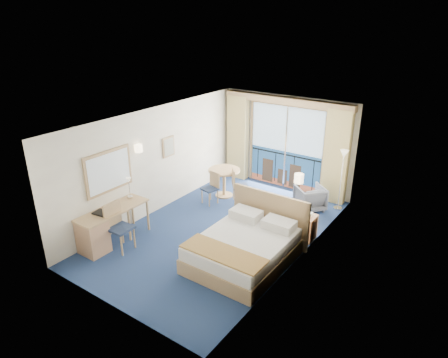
{
  "coord_description": "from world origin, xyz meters",
  "views": [
    {
      "loc": [
        4.8,
        -6.74,
        4.76
      ],
      "look_at": [
        -0.06,
        0.2,
        1.24
      ],
      "focal_mm": 32.0,
      "sensor_mm": 36.0,
      "label": 1
    }
  ],
  "objects_px": {
    "round_table": "(224,176)",
    "table_chair_a": "(237,184)",
    "bed": "(245,247)",
    "desk": "(97,232)",
    "nightstand": "(305,227)",
    "desk_chair": "(117,223)",
    "table_chair_b": "(212,186)",
    "armchair": "(310,198)",
    "floor_lamp": "(343,165)"
  },
  "relations": [
    {
      "from": "bed",
      "to": "table_chair_a",
      "type": "xyz_separation_m",
      "value": [
        -1.67,
        2.27,
        0.21
      ]
    },
    {
      "from": "floor_lamp",
      "to": "desk",
      "type": "distance_m",
      "value": 6.1
    },
    {
      "from": "desk",
      "to": "desk_chair",
      "type": "height_order",
      "value": "desk_chair"
    },
    {
      "from": "bed",
      "to": "desk_chair",
      "type": "bearing_deg",
      "value": -155.51
    },
    {
      "from": "round_table",
      "to": "floor_lamp",
      "type": "bearing_deg",
      "value": 19.73
    },
    {
      "from": "nightstand",
      "to": "armchair",
      "type": "relative_size",
      "value": 0.83
    },
    {
      "from": "armchair",
      "to": "bed",
      "type": "bearing_deg",
      "value": 38.46
    },
    {
      "from": "nightstand",
      "to": "desk_chair",
      "type": "height_order",
      "value": "desk_chair"
    },
    {
      "from": "nightstand",
      "to": "table_chair_b",
      "type": "xyz_separation_m",
      "value": [
        -2.86,
        0.3,
        0.2
      ]
    },
    {
      "from": "armchair",
      "to": "nightstand",
      "type": "bearing_deg",
      "value": 60.27
    },
    {
      "from": "desk_chair",
      "to": "table_chair_b",
      "type": "relative_size",
      "value": 1.24
    },
    {
      "from": "bed",
      "to": "desk",
      "type": "distance_m",
      "value": 3.18
    },
    {
      "from": "armchair",
      "to": "round_table",
      "type": "distance_m",
      "value": 2.41
    },
    {
      "from": "desk",
      "to": "desk_chair",
      "type": "distance_m",
      "value": 0.46
    },
    {
      "from": "table_chair_a",
      "to": "bed",
      "type": "bearing_deg",
      "value": 176.03
    },
    {
      "from": "desk",
      "to": "round_table",
      "type": "xyz_separation_m",
      "value": [
        0.63,
        3.85,
        0.16
      ]
    },
    {
      "from": "armchair",
      "to": "table_chair_a",
      "type": "distance_m",
      "value": 1.94
    },
    {
      "from": "desk",
      "to": "round_table",
      "type": "relative_size",
      "value": 1.92
    },
    {
      "from": "armchair",
      "to": "floor_lamp",
      "type": "bearing_deg",
      "value": 166.31
    },
    {
      "from": "bed",
      "to": "nightstand",
      "type": "height_order",
      "value": "bed"
    },
    {
      "from": "table_chair_a",
      "to": "desk",
      "type": "bearing_deg",
      "value": 122.34
    },
    {
      "from": "nightstand",
      "to": "floor_lamp",
      "type": "distance_m",
      "value": 2.12
    },
    {
      "from": "desk_chair",
      "to": "table_chair_b",
      "type": "bearing_deg",
      "value": -7.05
    },
    {
      "from": "desk",
      "to": "round_table",
      "type": "bearing_deg",
      "value": 80.76
    },
    {
      "from": "bed",
      "to": "floor_lamp",
      "type": "height_order",
      "value": "floor_lamp"
    },
    {
      "from": "bed",
      "to": "nightstand",
      "type": "bearing_deg",
      "value": 67.95
    },
    {
      "from": "bed",
      "to": "floor_lamp",
      "type": "relative_size",
      "value": 1.37
    },
    {
      "from": "table_chair_a",
      "to": "nightstand",
      "type": "bearing_deg",
      "value": -147.57
    },
    {
      "from": "bed",
      "to": "desk",
      "type": "bearing_deg",
      "value": -152.88
    },
    {
      "from": "floor_lamp",
      "to": "table_chair_b",
      "type": "height_order",
      "value": "floor_lamp"
    },
    {
      "from": "bed",
      "to": "armchair",
      "type": "distance_m",
      "value": 3.01
    },
    {
      "from": "table_chair_b",
      "to": "desk",
      "type": "bearing_deg",
      "value": -88.0
    },
    {
      "from": "desk_chair",
      "to": "table_chair_a",
      "type": "distance_m",
      "value": 3.52
    },
    {
      "from": "nightstand",
      "to": "desk",
      "type": "xyz_separation_m",
      "value": [
        -3.46,
        -3.0,
        0.15
      ]
    },
    {
      "from": "round_table",
      "to": "armchair",
      "type": "bearing_deg",
      "value": 14.71
    },
    {
      "from": "nightstand",
      "to": "round_table",
      "type": "xyz_separation_m",
      "value": [
        -2.83,
        0.84,
        0.31
      ]
    },
    {
      "from": "desk_chair",
      "to": "round_table",
      "type": "xyz_separation_m",
      "value": [
        0.32,
        3.55,
        -0.0
      ]
    },
    {
      "from": "nightstand",
      "to": "table_chair_a",
      "type": "xyz_separation_m",
      "value": [
        -2.3,
        0.71,
        0.25
      ]
    },
    {
      "from": "table_chair_b",
      "to": "floor_lamp",
      "type": "bearing_deg",
      "value": 40.68
    },
    {
      "from": "nightstand",
      "to": "desk_chair",
      "type": "xyz_separation_m",
      "value": [
        -3.15,
        -2.7,
        0.31
      ]
    },
    {
      "from": "bed",
      "to": "floor_lamp",
      "type": "distance_m",
      "value": 3.64
    },
    {
      "from": "bed",
      "to": "nightstand",
      "type": "xyz_separation_m",
      "value": [
        0.63,
        1.56,
        -0.04
      ]
    },
    {
      "from": "nightstand",
      "to": "desk",
      "type": "height_order",
      "value": "desk"
    },
    {
      "from": "bed",
      "to": "table_chair_a",
      "type": "distance_m",
      "value": 2.83
    },
    {
      "from": "desk_chair",
      "to": "bed",
      "type": "bearing_deg",
      "value": -66.97
    },
    {
      "from": "nightstand",
      "to": "table_chair_a",
      "type": "relative_size",
      "value": 0.61
    },
    {
      "from": "nightstand",
      "to": "armchair",
      "type": "xyz_separation_m",
      "value": [
        -0.52,
        1.45,
        0.03
      ]
    },
    {
      "from": "round_table",
      "to": "table_chair_a",
      "type": "bearing_deg",
      "value": -13.82
    },
    {
      "from": "nightstand",
      "to": "armchair",
      "type": "height_order",
      "value": "armchair"
    },
    {
      "from": "desk_chair",
      "to": "table_chair_b",
      "type": "distance_m",
      "value": 3.02
    }
  ]
}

